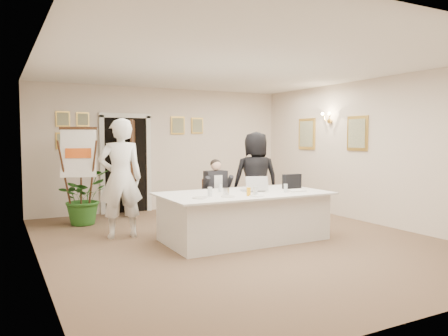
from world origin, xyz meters
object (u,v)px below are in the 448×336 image
at_px(oj_glass, 249,192).
at_px(steel_jug, 226,192).
at_px(flip_chart, 80,181).
at_px(laptop_bag, 292,181).
at_px(conference_table, 244,216).
at_px(standing_woman, 256,179).
at_px(standing_man, 121,178).
at_px(seated_man, 217,193).
at_px(laptop, 253,183).
at_px(potted_palm, 83,197).
at_px(paper_stack, 296,191).

relative_size(oj_glass, steel_jug, 1.18).
xyz_separation_m(flip_chart, steel_jug, (1.76, -2.55, -0.01)).
xyz_separation_m(laptop_bag, oj_glass, (-1.18, -0.49, -0.06)).
bearing_deg(conference_table, standing_woman, 49.12).
height_order(standing_man, oj_glass, standing_man).
height_order(seated_man, steel_jug, seated_man).
bearing_deg(oj_glass, steel_jug, 137.54).
xyz_separation_m(seated_man, oj_glass, (-0.18, -1.43, 0.20)).
relative_size(flip_chart, standing_woman, 1.02).
height_order(seated_man, oj_glass, seated_man).
xyz_separation_m(conference_table, seated_man, (0.04, 1.04, 0.25)).
relative_size(standing_man, laptop, 5.19).
distance_m(flip_chart, laptop, 3.32).
bearing_deg(seated_man, steel_jug, -101.34).
height_order(flip_chart, potted_palm, flip_chart).
distance_m(seated_man, oj_glass, 1.45).
height_order(standing_woman, laptop, standing_woman).
height_order(seated_man, paper_stack, seated_man).
xyz_separation_m(seated_man, laptop, (0.19, -0.95, 0.27)).
height_order(conference_table, potted_palm, potted_palm).
distance_m(paper_stack, oj_glass, 0.98).
distance_m(conference_table, laptop, 0.58).
xyz_separation_m(seated_man, flip_chart, (-2.20, 1.36, 0.20)).
xyz_separation_m(standing_man, laptop, (1.95, -1.00, -0.08)).
distance_m(laptop_bag, steel_jug, 1.46).
distance_m(flip_chart, paper_stack, 4.03).
height_order(laptop, paper_stack, laptop).
height_order(standing_woman, laptop_bag, standing_woman).
bearing_deg(laptop, flip_chart, 153.50).
xyz_separation_m(paper_stack, oj_glass, (-0.98, -0.10, 0.05)).
height_order(seated_man, standing_man, standing_man).
height_order(laptop, oj_glass, laptop).
relative_size(flip_chart, potted_palm, 1.75).
bearing_deg(steel_jug, conference_table, 20.18).
bearing_deg(flip_chart, conference_table, -48.00).
bearing_deg(potted_palm, laptop_bag, -37.96).
distance_m(seated_man, laptop, 1.00).
bearing_deg(steel_jug, standing_man, 136.83).
height_order(standing_man, paper_stack, standing_man).
relative_size(standing_woman, laptop, 4.66).
bearing_deg(steel_jug, laptop_bag, 9.80).
xyz_separation_m(potted_palm, laptop_bag, (3.12, -2.44, 0.38)).
distance_m(standing_woman, paper_stack, 1.23).
xyz_separation_m(conference_table, standing_man, (-1.73, 1.10, 0.60)).
height_order(seated_man, standing_woman, standing_woman).
bearing_deg(standing_man, potted_palm, -70.98).
height_order(paper_stack, oj_glass, oj_glass).
bearing_deg(standing_woman, potted_palm, -11.63).
bearing_deg(seated_man, laptop_bag, -34.56).
xyz_separation_m(conference_table, oj_glass, (-0.14, -0.39, 0.45)).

